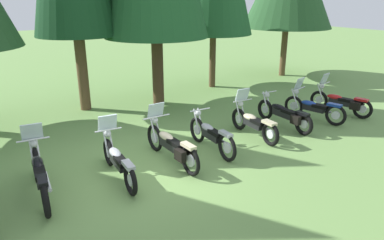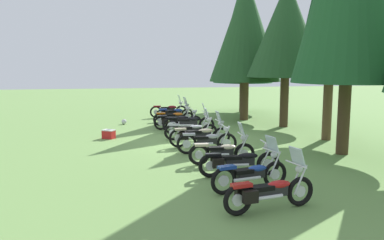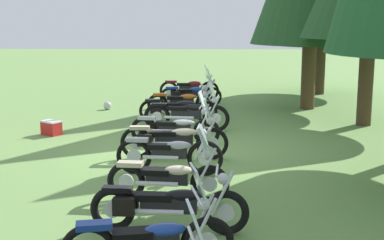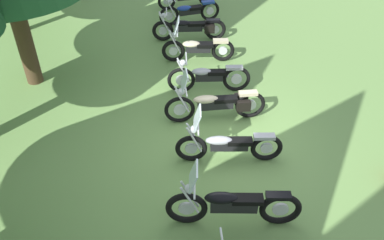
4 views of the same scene
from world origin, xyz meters
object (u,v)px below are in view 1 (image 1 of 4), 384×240
object	(u,v)px
motorcycle_7	(211,135)
motorcycle_10	(313,107)
motorcycle_5	(118,160)
motorcycle_6	(172,145)
motorcycle_8	(253,122)
motorcycle_11	(341,102)
motorcycle_4	(40,174)
motorcycle_9	(285,114)

from	to	relation	value
motorcycle_7	motorcycle_10	distance (m)	4.32
motorcycle_5	motorcycle_6	xyz separation A→B (m)	(1.43, 0.00, 0.04)
motorcycle_8	motorcycle_11	xyz separation A→B (m)	(4.07, -0.14, -0.00)
motorcycle_5	motorcycle_6	size ratio (longest dim) A/B	0.93
motorcycle_4	motorcycle_8	distance (m)	5.93
motorcycle_5	motorcycle_7	size ratio (longest dim) A/B	1.04
motorcycle_6	motorcycle_4	bearing A→B (deg)	85.85
motorcycle_6	motorcycle_7	bearing A→B (deg)	-89.05
motorcycle_4	motorcycle_11	world-z (taller)	motorcycle_4
motorcycle_11	motorcycle_10	bearing A→B (deg)	75.76
motorcycle_4	motorcycle_7	xyz separation A→B (m)	(4.29, -0.19, -0.04)
motorcycle_5	motorcycle_10	world-z (taller)	motorcycle_10
motorcycle_4	motorcycle_5	size ratio (longest dim) A/B	1.07
motorcycle_5	motorcycle_11	distance (m)	8.37
motorcycle_4	motorcycle_10	world-z (taller)	motorcycle_4
motorcycle_8	motorcycle_11	distance (m)	4.07
motorcycle_9	motorcycle_11	world-z (taller)	motorcycle_11
motorcycle_10	motorcycle_11	world-z (taller)	motorcycle_10
motorcycle_4	motorcycle_6	distance (m)	3.07
motorcycle_8	motorcycle_10	world-z (taller)	motorcycle_10
motorcycle_6	motorcycle_9	bearing A→B (deg)	-87.90
motorcycle_10	motorcycle_6	bearing A→B (deg)	79.42
motorcycle_8	motorcycle_4	bearing A→B (deg)	94.23
motorcycle_8	motorcycle_10	size ratio (longest dim) A/B	0.99
motorcycle_6	motorcycle_9	distance (m)	4.26
motorcycle_6	motorcycle_10	bearing A→B (deg)	-89.26
motorcycle_4	motorcycle_9	xyz separation A→B (m)	(7.32, -0.05, -0.06)
motorcycle_7	motorcycle_8	distance (m)	1.64
motorcycle_6	motorcycle_7	xyz separation A→B (m)	(1.24, 0.02, -0.03)
motorcycle_7	motorcycle_4	bearing A→B (deg)	91.53
motorcycle_6	motorcycle_8	world-z (taller)	motorcycle_6
motorcycle_4	motorcycle_11	bearing A→B (deg)	-84.44
motorcycle_5	motorcycle_8	world-z (taller)	motorcycle_8
motorcycle_6	motorcycle_7	size ratio (longest dim) A/B	1.11
motorcycle_5	motorcycle_9	xyz separation A→B (m)	(5.69, 0.17, -0.01)
motorcycle_5	motorcycle_8	distance (m)	4.30
motorcycle_7	motorcycle_9	distance (m)	3.03
motorcycle_6	motorcycle_8	xyz separation A→B (m)	(2.87, 0.12, -0.03)
motorcycle_7	motorcycle_6	bearing A→B (deg)	95.16
motorcycle_6	motorcycle_11	size ratio (longest dim) A/B	1.09
motorcycle_6	motorcycle_9	world-z (taller)	motorcycle_6
motorcycle_8	motorcycle_6	bearing A→B (deg)	97.52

